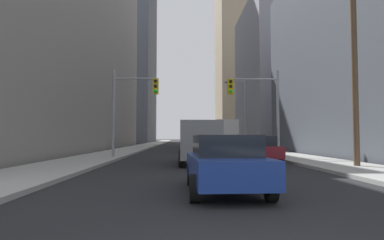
{
  "coord_description": "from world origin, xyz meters",
  "views": [
    {
      "loc": [
        -1.02,
        -2.64,
        1.47
      ],
      "look_at": [
        0.0,
        28.98,
        3.07
      ],
      "focal_mm": 31.23,
      "sensor_mm": 36.0,
      "label": 1
    }
  ],
  "objects_px": {
    "traffic_signal_near_left": "(133,99)",
    "traffic_signal_near_right": "(256,99)",
    "sedan_navy": "(232,145)",
    "sedan_black": "(189,142)",
    "cargo_van_grey": "(199,140)",
    "sedan_blue": "(225,163)",
    "sedan_maroon": "(258,149)",
    "city_bus": "(222,133)"
  },
  "relations": [
    {
      "from": "city_bus",
      "to": "traffic_signal_near_right",
      "type": "xyz_separation_m",
      "value": [
        -0.14,
        -19.82,
        2.1
      ]
    },
    {
      "from": "city_bus",
      "to": "sedan_black",
      "type": "relative_size",
      "value": 2.71
    },
    {
      "from": "sedan_blue",
      "to": "sedan_navy",
      "type": "bearing_deg",
      "value": 80.84
    },
    {
      "from": "sedan_blue",
      "to": "sedan_maroon",
      "type": "bearing_deg",
      "value": 72.21
    },
    {
      "from": "sedan_maroon",
      "to": "traffic_signal_near_right",
      "type": "xyz_separation_m",
      "value": [
        0.67,
        3.41,
        3.26
      ]
    },
    {
      "from": "traffic_signal_near_left",
      "to": "sedan_black",
      "type": "bearing_deg",
      "value": 79.48
    },
    {
      "from": "cargo_van_grey",
      "to": "sedan_maroon",
      "type": "relative_size",
      "value": 1.24
    },
    {
      "from": "sedan_maroon",
      "to": "sedan_navy",
      "type": "bearing_deg",
      "value": 91.5
    },
    {
      "from": "city_bus",
      "to": "cargo_van_grey",
      "type": "xyz_separation_m",
      "value": [
        -4.27,
        -24.27,
        -0.64
      ]
    },
    {
      "from": "city_bus",
      "to": "sedan_blue",
      "type": "xyz_separation_m",
      "value": [
        -4.07,
        -33.36,
        -1.16
      ]
    },
    {
      "from": "sedan_blue",
      "to": "sedan_black",
      "type": "height_order",
      "value": "same"
    },
    {
      "from": "sedan_blue",
      "to": "sedan_maroon",
      "type": "relative_size",
      "value": 1.01
    },
    {
      "from": "sedan_blue",
      "to": "sedan_maroon",
      "type": "distance_m",
      "value": 10.64
    },
    {
      "from": "cargo_van_grey",
      "to": "traffic_signal_near_left",
      "type": "distance_m",
      "value": 6.69
    },
    {
      "from": "sedan_maroon",
      "to": "sedan_blue",
      "type": "bearing_deg",
      "value": -107.79
    },
    {
      "from": "sedan_blue",
      "to": "traffic_signal_near_left",
      "type": "xyz_separation_m",
      "value": [
        -4.41,
        13.54,
        3.24
      ]
    },
    {
      "from": "sedan_blue",
      "to": "city_bus",
      "type": "bearing_deg",
      "value": 83.05
    },
    {
      "from": "sedan_navy",
      "to": "traffic_signal_near_left",
      "type": "height_order",
      "value": "traffic_signal_near_left"
    },
    {
      "from": "sedan_maroon",
      "to": "traffic_signal_near_right",
      "type": "distance_m",
      "value": 4.76
    },
    {
      "from": "sedan_black",
      "to": "sedan_navy",
      "type": "bearing_deg",
      "value": -79.73
    },
    {
      "from": "city_bus",
      "to": "sedan_navy",
      "type": "relative_size",
      "value": 2.71
    },
    {
      "from": "sedan_black",
      "to": "traffic_signal_near_left",
      "type": "bearing_deg",
      "value": -100.52
    },
    {
      "from": "traffic_signal_near_left",
      "to": "traffic_signal_near_right",
      "type": "xyz_separation_m",
      "value": [
        8.33,
        0.0,
        0.02
      ]
    },
    {
      "from": "sedan_navy",
      "to": "sedan_maroon",
      "type": "bearing_deg",
      "value": -88.5
    },
    {
      "from": "sedan_maroon",
      "to": "sedan_navy",
      "type": "xyz_separation_m",
      "value": [
        -0.23,
        8.63,
        0.0
      ]
    },
    {
      "from": "sedan_blue",
      "to": "traffic_signal_near_left",
      "type": "bearing_deg",
      "value": 108.02
    },
    {
      "from": "sedan_navy",
      "to": "sedan_black",
      "type": "bearing_deg",
      "value": 100.27
    },
    {
      "from": "sedan_maroon",
      "to": "sedan_black",
      "type": "relative_size",
      "value": 0.99
    },
    {
      "from": "sedan_black",
      "to": "sedan_blue",
      "type": "bearing_deg",
      "value": -89.74
    },
    {
      "from": "sedan_maroon",
      "to": "sedan_navy",
      "type": "relative_size",
      "value": 0.99
    },
    {
      "from": "sedan_navy",
      "to": "sedan_black",
      "type": "relative_size",
      "value": 1.0
    },
    {
      "from": "sedan_navy",
      "to": "sedan_black",
      "type": "distance_m",
      "value": 17.89
    },
    {
      "from": "sedan_maroon",
      "to": "traffic_signal_near_left",
      "type": "bearing_deg",
      "value": 156.0
    },
    {
      "from": "sedan_navy",
      "to": "traffic_signal_near_right",
      "type": "relative_size",
      "value": 0.71
    },
    {
      "from": "sedan_navy",
      "to": "sedan_black",
      "type": "xyz_separation_m",
      "value": [
        -3.19,
        17.61,
        0.0
      ]
    },
    {
      "from": "sedan_maroon",
      "to": "traffic_signal_near_left",
      "type": "distance_m",
      "value": 8.98
    },
    {
      "from": "cargo_van_grey",
      "to": "traffic_signal_near_left",
      "type": "bearing_deg",
      "value": 133.35
    },
    {
      "from": "city_bus",
      "to": "sedan_navy",
      "type": "xyz_separation_m",
      "value": [
        -1.04,
        -14.6,
        -1.16
      ]
    },
    {
      "from": "sedan_navy",
      "to": "cargo_van_grey",
      "type": "bearing_deg",
      "value": -108.48
    },
    {
      "from": "sedan_blue",
      "to": "traffic_signal_near_right",
      "type": "relative_size",
      "value": 0.71
    },
    {
      "from": "city_bus",
      "to": "traffic_signal_near_left",
      "type": "bearing_deg",
      "value": -113.14
    },
    {
      "from": "sedan_navy",
      "to": "city_bus",
      "type": "bearing_deg",
      "value": 85.92
    }
  ]
}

